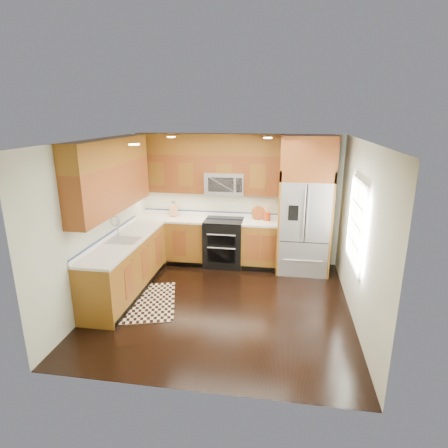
% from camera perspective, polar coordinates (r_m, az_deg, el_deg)
% --- Properties ---
extents(ground, '(4.00, 4.00, 0.00)m').
position_cam_1_polar(ground, '(6.19, -0.19, -12.16)').
color(ground, black).
rests_on(ground, ground).
extents(wall_back, '(4.00, 0.02, 2.60)m').
position_cam_1_polar(wall_back, '(7.60, 2.26, 3.80)').
color(wall_back, silver).
rests_on(wall_back, ground).
extents(wall_left, '(0.02, 4.00, 2.60)m').
position_cam_1_polar(wall_left, '(6.31, -18.43, 0.31)').
color(wall_left, silver).
rests_on(wall_left, ground).
extents(wall_right, '(0.02, 4.00, 2.60)m').
position_cam_1_polar(wall_right, '(5.72, 19.98, -1.47)').
color(wall_right, silver).
rests_on(wall_right, ground).
extents(window, '(0.04, 1.10, 1.30)m').
position_cam_1_polar(window, '(5.88, 19.52, 0.06)').
color(window, white).
rests_on(window, ground).
extents(base_cabinets, '(2.85, 3.00, 0.90)m').
position_cam_1_polar(base_cabinets, '(7.07, -8.92, -4.58)').
color(base_cabinets, '#905D1B').
rests_on(base_cabinets, ground).
extents(countertop, '(2.86, 3.01, 0.04)m').
position_cam_1_polar(countertop, '(6.98, -7.69, -0.72)').
color(countertop, beige).
rests_on(countertop, base_cabinets).
extents(upper_cabinets, '(2.85, 3.00, 1.15)m').
position_cam_1_polar(upper_cabinets, '(6.82, -8.37, 8.39)').
color(upper_cabinets, brown).
rests_on(upper_cabinets, ground).
extents(range, '(0.76, 0.67, 0.95)m').
position_cam_1_polar(range, '(7.54, -0.01, -2.85)').
color(range, black).
rests_on(range, ground).
extents(microwave, '(0.76, 0.40, 0.42)m').
position_cam_1_polar(microwave, '(7.36, 0.15, 6.27)').
color(microwave, '#B2B2B7').
rests_on(microwave, ground).
extents(refrigerator, '(0.98, 0.75, 2.60)m').
position_cam_1_polar(refrigerator, '(7.19, 12.24, 2.75)').
color(refrigerator, '#B2B2B7').
rests_on(refrigerator, ground).
extents(sink_faucet, '(0.54, 0.44, 0.37)m').
position_cam_1_polar(sink_faucet, '(6.48, -15.19, -1.85)').
color(sink_faucet, '#B2B2B7').
rests_on(sink_faucet, countertop).
extents(rug, '(1.13, 1.51, 0.01)m').
position_cam_1_polar(rug, '(6.38, -11.26, -11.50)').
color(rug, black).
rests_on(rug, ground).
extents(knife_block, '(0.13, 0.17, 0.32)m').
position_cam_1_polar(knife_block, '(7.74, -7.66, 2.14)').
color(knife_block, tan).
rests_on(knife_block, countertop).
extents(utensil_crock, '(0.15, 0.15, 0.35)m').
position_cam_1_polar(utensil_crock, '(7.39, 6.59, 1.43)').
color(utensil_crock, '#B53716').
rests_on(utensil_crock, countertop).
extents(cutting_board, '(0.31, 0.31, 0.02)m').
position_cam_1_polar(cutting_board, '(7.47, 5.22, 0.76)').
color(cutting_board, brown).
rests_on(cutting_board, countertop).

